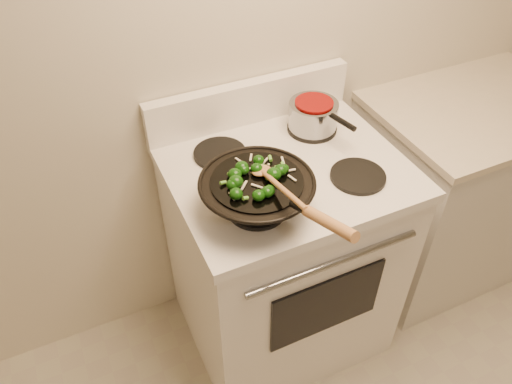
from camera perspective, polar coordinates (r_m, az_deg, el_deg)
name	(u,v)px	position (r m, az deg, el deg)	size (l,w,h in m)	color
stove	(282,255)	(1.98, 2.97, -7.15)	(0.78, 0.67, 1.08)	white
counter_unit	(455,190)	(2.44, 21.76, 0.24)	(0.85, 0.62, 0.91)	silver
wok	(258,193)	(1.45, 0.20, -0.14)	(0.34, 0.56, 0.23)	black
stirfry	(254,177)	(1.41, -0.18, 1.70)	(0.23, 0.21, 0.04)	#0E3909
wooden_spoon	(273,181)	(1.38, 1.96, 1.29)	(0.06, 0.27, 0.08)	#AD7644
saucepan	(313,115)	(1.81, 6.59, 8.77)	(0.17, 0.28, 0.10)	gray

